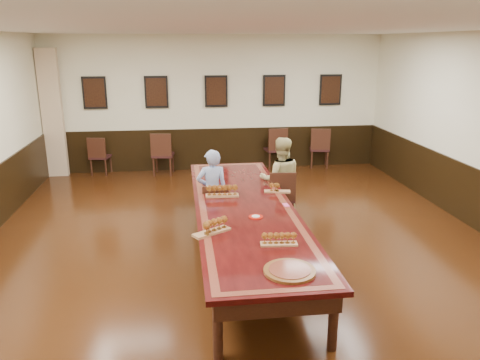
{
  "coord_description": "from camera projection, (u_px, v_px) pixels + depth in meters",
  "views": [
    {
      "loc": [
        -0.87,
        -6.26,
        3.0
      ],
      "look_at": [
        0.0,
        0.5,
        1.0
      ],
      "focal_mm": 35.0,
      "sensor_mm": 36.0,
      "label": 1
    }
  ],
  "objects": [
    {
      "name": "floor",
      "position": [
        244.0,
        255.0,
        6.91
      ],
      "size": [
        8.0,
        10.0,
        0.02
      ],
      "primitive_type": "cube",
      "color": "black",
      "rests_on": "ground"
    },
    {
      "name": "ceiling",
      "position": [
        245.0,
        26.0,
        6.0
      ],
      "size": [
        8.0,
        10.0,
        0.02
      ],
      "primitive_type": "cube",
      "color": "white",
      "rests_on": "floor"
    },
    {
      "name": "wall_back",
      "position": [
        216.0,
        104.0,
        11.22
      ],
      "size": [
        8.0,
        0.02,
        3.2
      ],
      "primitive_type": "cube",
      "color": "#EFEDC8",
      "rests_on": "floor"
    },
    {
      "name": "chair_man",
      "position": [
        213.0,
        208.0,
        7.56
      ],
      "size": [
        0.45,
        0.48,
        0.87
      ],
      "primitive_type": null,
      "rotation": [
        0.0,
        0.0,
        3.24
      ],
      "color": "black",
      "rests_on": "floor"
    },
    {
      "name": "chair_woman",
      "position": [
        281.0,
        196.0,
        8.02
      ],
      "size": [
        0.48,
        0.52,
        0.95
      ],
      "primitive_type": null,
      "rotation": [
        0.0,
        0.0,
        3.06
      ],
      "color": "black",
      "rests_on": "floor"
    },
    {
      "name": "spare_chair_a",
      "position": [
        100.0,
        155.0,
        11.02
      ],
      "size": [
        0.51,
        0.54,
        0.91
      ],
      "primitive_type": null,
      "rotation": [
        0.0,
        0.0,
        2.93
      ],
      "color": "black",
      "rests_on": "floor"
    },
    {
      "name": "spare_chair_b",
      "position": [
        163.0,
        153.0,
        10.98
      ],
      "size": [
        0.54,
        0.58,
        1.01
      ],
      "primitive_type": null,
      "rotation": [
        0.0,
        0.0,
        3.01
      ],
      "color": "black",
      "rests_on": "floor"
    },
    {
      "name": "spare_chair_c",
      "position": [
        275.0,
        148.0,
        11.52
      ],
      "size": [
        0.55,
        0.59,
        1.03
      ],
      "primitive_type": null,
      "rotation": [
        0.0,
        0.0,
        3.28
      ],
      "color": "black",
      "rests_on": "floor"
    },
    {
      "name": "spare_chair_d",
      "position": [
        319.0,
        147.0,
        11.65
      ],
      "size": [
        0.56,
        0.59,
        1.0
      ],
      "primitive_type": null,
      "rotation": [
        0.0,
        0.0,
        2.95
      ],
      "color": "black",
      "rests_on": "floor"
    },
    {
      "name": "person_man",
      "position": [
        212.0,
        191.0,
        7.57
      ],
      "size": [
        0.54,
        0.38,
        1.38
      ],
      "primitive_type": "imported",
      "rotation": [
        0.0,
        0.0,
        3.24
      ],
      "color": "#4A6CBB",
      "rests_on": "floor"
    },
    {
      "name": "person_woman",
      "position": [
        280.0,
        180.0,
        8.04
      ],
      "size": [
        0.78,
        0.63,
        1.48
      ],
      "primitive_type": "imported",
      "rotation": [
        0.0,
        0.0,
        3.06
      ],
      "color": "#C6BD7C",
      "rests_on": "floor"
    },
    {
      "name": "pink_phone",
      "position": [
        286.0,
        205.0,
        6.73
      ],
      "size": [
        0.08,
        0.15,
        0.01
      ],
      "primitive_type": "cube",
      "rotation": [
        0.0,
        0.0,
        0.09
      ],
      "color": "#F65294",
      "rests_on": "conference_table"
    },
    {
      "name": "curtain",
      "position": [
        52.0,
        114.0,
        10.62
      ],
      "size": [
        0.45,
        0.18,
        2.9
      ],
      "primitive_type": "cube",
      "color": "#CDAF8C",
      "rests_on": "floor"
    },
    {
      "name": "wainscoting",
      "position": [
        244.0,
        223.0,
        6.76
      ],
      "size": [
        8.0,
        10.0,
        1.0
      ],
      "color": "black",
      "rests_on": "floor"
    },
    {
      "name": "conference_table",
      "position": [
        244.0,
        216.0,
        6.73
      ],
      "size": [
        1.4,
        5.0,
        0.76
      ],
      "color": "black",
      "rests_on": "floor"
    },
    {
      "name": "posters",
      "position": [
        216.0,
        91.0,
        11.07
      ],
      "size": [
        6.14,
        0.04,
        0.74
      ],
      "color": "black",
      "rests_on": "wall_back"
    },
    {
      "name": "flight_a",
      "position": [
        222.0,
        191.0,
        7.1
      ],
      "size": [
        0.51,
        0.18,
        0.19
      ],
      "color": "#97663F",
      "rests_on": "conference_table"
    },
    {
      "name": "flight_b",
      "position": [
        276.0,
        188.0,
        7.3
      ],
      "size": [
        0.42,
        0.19,
        0.15
      ],
      "color": "#97663F",
      "rests_on": "conference_table"
    },
    {
      "name": "flight_c",
      "position": [
        213.0,
        227.0,
        5.73
      ],
      "size": [
        0.5,
        0.39,
        0.18
      ],
      "color": "#97663F",
      "rests_on": "conference_table"
    },
    {
      "name": "flight_d",
      "position": [
        279.0,
        239.0,
        5.39
      ],
      "size": [
        0.44,
        0.17,
        0.16
      ],
      "color": "#97663F",
      "rests_on": "conference_table"
    },
    {
      "name": "red_plate_grp",
      "position": [
        256.0,
        217.0,
        6.26
      ],
      "size": [
        0.19,
        0.19,
        0.03
      ],
      "color": "#AC150B",
      "rests_on": "conference_table"
    },
    {
      "name": "carved_platter",
      "position": [
        290.0,
        271.0,
        4.76
      ],
      "size": [
        0.69,
        0.69,
        0.04
      ],
      "color": "#522C10",
      "rests_on": "conference_table"
    }
  ]
}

